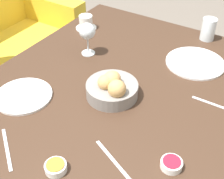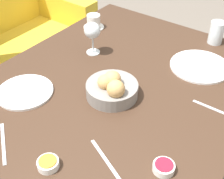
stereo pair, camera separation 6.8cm
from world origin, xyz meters
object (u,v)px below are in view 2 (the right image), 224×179
(fork_silver, at_px, (3,143))
(bread_basket, at_px, (112,88))
(plate_near_right, at_px, (200,66))
(coffee_cup, at_px, (94,22))
(knife_silver, at_px, (106,160))
(jam_bowl_honey, at_px, (48,164))
(wine_glass, at_px, (92,32))
(water_tumbler, at_px, (216,33))
(jam_bowl_berry, at_px, (164,167))
(spoon_coffee, at_px, (211,108))
(plate_far_center, at_px, (25,92))

(fork_silver, bearing_deg, bread_basket, -19.63)
(plate_near_right, distance_m, coffee_cup, 0.62)
(plate_near_right, xyz_separation_m, knife_silver, (-0.66, 0.02, -0.00))
(bread_basket, relative_size, jam_bowl_honey, 2.99)
(bread_basket, distance_m, plate_near_right, 0.44)
(fork_silver, xyz_separation_m, knife_silver, (0.15, -0.32, 0.00))
(jam_bowl_honey, xyz_separation_m, knife_silver, (0.12, -0.13, -0.01))
(wine_glass, xyz_separation_m, coffee_cup, (0.20, 0.16, -0.08))
(water_tumbler, bearing_deg, wine_glass, 135.32)
(plate_near_right, bearing_deg, fork_silver, 157.06)
(coffee_cup, bearing_deg, bread_basket, -134.14)
(knife_silver, bearing_deg, jam_bowl_berry, -65.46)
(water_tumbler, distance_m, fork_silver, 1.10)
(water_tumbler, xyz_separation_m, jam_bowl_berry, (-0.83, -0.17, -0.04))
(knife_silver, distance_m, spoon_coffee, 0.46)
(plate_near_right, distance_m, jam_bowl_honey, 0.80)
(plate_near_right, relative_size, coffee_cup, 2.40)
(jam_bowl_honey, relative_size, fork_silver, 0.42)
(wine_glass, height_order, fork_silver, wine_glass)
(jam_bowl_honey, height_order, knife_silver, jam_bowl_honey)
(plate_near_right, height_order, knife_silver, plate_near_right)
(plate_far_center, relative_size, fork_silver, 1.40)
(water_tumbler, bearing_deg, jam_bowl_berry, -168.33)
(water_tumbler, distance_m, wine_glass, 0.61)
(plate_far_center, height_order, knife_silver, plate_far_center)
(jam_bowl_berry, bearing_deg, plate_near_right, 13.45)
(jam_bowl_berry, bearing_deg, spoon_coffee, -1.04)
(plate_far_center, distance_m, jam_bowl_honey, 0.39)
(bread_basket, height_order, spoon_coffee, bread_basket)
(wine_glass, height_order, jam_bowl_berry, wine_glass)
(plate_far_center, height_order, water_tumbler, water_tumbler)
(bread_basket, height_order, coffee_cup, bread_basket)
(wine_glass, bearing_deg, jam_bowl_berry, -123.71)
(wine_glass, bearing_deg, knife_silver, -137.43)
(water_tumbler, relative_size, spoon_coffee, 0.77)
(plate_far_center, distance_m, jam_bowl_berry, 0.63)
(coffee_cup, distance_m, fork_silver, 0.87)
(spoon_coffee, bearing_deg, fork_silver, 139.73)
(plate_far_center, distance_m, wine_glass, 0.41)
(fork_silver, bearing_deg, jam_bowl_honey, -83.22)
(plate_far_center, relative_size, jam_bowl_berry, 3.30)
(plate_near_right, xyz_separation_m, plate_far_center, (-0.58, 0.49, 0.00))
(jam_bowl_berry, bearing_deg, knife_silver, 114.54)
(jam_bowl_honey, distance_m, fork_silver, 0.19)
(wine_glass, relative_size, fork_silver, 0.97)
(plate_near_right, xyz_separation_m, spoon_coffee, (-0.23, -0.15, -0.00))
(bread_basket, distance_m, jam_bowl_berry, 0.39)
(fork_silver, bearing_deg, wine_glass, 10.72)
(coffee_cup, relative_size, jam_bowl_honey, 1.61)
(wine_glass, bearing_deg, jam_bowl_honey, -152.85)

